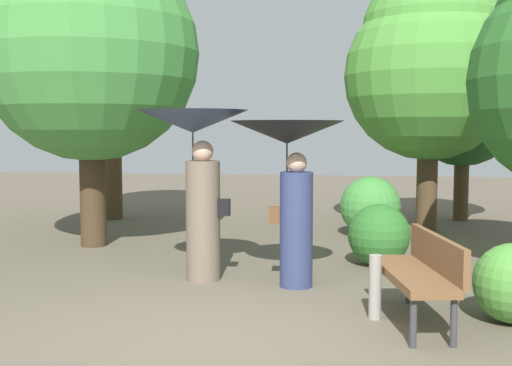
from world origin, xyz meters
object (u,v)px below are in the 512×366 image
object	(u,v)px
tree_near_left	(89,35)
path_marker_post	(375,287)
tree_mid_left	(109,45)
tree_far_back	(463,102)
person_right	(290,162)
person_left	(196,155)
park_bench	(420,269)
tree_near_right	(430,62)

from	to	relation	value
tree_near_left	path_marker_post	xyz separation A→B (m)	(4.20, -3.26, -2.93)
tree_mid_left	tree_far_back	distance (m)	7.12
person_right	tree_near_left	distance (m)	4.29
person_left	tree_mid_left	size ratio (longest dim) A/B	0.38
park_bench	tree_near_left	xyz separation A→B (m)	(-4.61, 3.33, 2.73)
person_right	path_marker_post	xyz separation A→B (m)	(0.93, -1.15, -1.13)
tree_mid_left	tree_near_right	bearing A→B (deg)	-4.98
tree_mid_left	path_marker_post	world-z (taller)	tree_mid_left
person_left	park_bench	size ratio (longest dim) A/B	1.30
tree_near_left	path_marker_post	world-z (taller)	tree_near_left
tree_near_left	tree_far_back	size ratio (longest dim) A/B	1.41
person_left	tree_far_back	distance (m)	6.99
tree_near_right	tree_far_back	size ratio (longest dim) A/B	1.30
tree_near_left	path_marker_post	bearing A→B (deg)	-37.76
person_left	tree_near_right	size ratio (longest dim) A/B	0.43
tree_near_right	tree_mid_left	xyz separation A→B (m)	(-6.15, 0.54, 0.50)
park_bench	tree_near_right	distance (m)	6.25
tree_mid_left	path_marker_post	distance (m)	8.57
path_marker_post	tree_far_back	bearing A→B (deg)	74.48
path_marker_post	person_right	bearing A→B (deg)	129.01
park_bench	person_left	bearing A→B (deg)	-130.13
park_bench	tree_mid_left	bearing A→B (deg)	-149.64
park_bench	path_marker_post	bearing A→B (deg)	-110.88
tree_near_right	path_marker_post	size ratio (longest dim) A/B	7.60
person_right	park_bench	size ratio (longest dim) A/B	1.22
person_right	tree_near_right	bearing A→B (deg)	-17.47
tree_near_right	tree_mid_left	size ratio (longest dim) A/B	0.89
tree_far_back	path_marker_post	size ratio (longest dim) A/B	5.86
person_left	tree_near_left	world-z (taller)	tree_near_left
person_left	path_marker_post	distance (m)	2.73
tree_near_left	tree_far_back	xyz separation A→B (m)	(6.14, 3.72, -0.89)
person_right	tree_near_left	size ratio (longest dim) A/B	0.37
person_left	park_bench	bearing A→B (deg)	-112.14
person_right	tree_far_back	size ratio (longest dim) A/B	0.53
person_right	tree_far_back	xyz separation A→B (m)	(2.87, 5.83, 0.91)
path_marker_post	tree_near_right	bearing A→B (deg)	78.77
person_right	tree_mid_left	distance (m)	6.79
tree_near_left	person_left	bearing A→B (deg)	-42.23
tree_far_back	path_marker_post	world-z (taller)	tree_far_back
person_left	tree_near_right	world-z (taller)	tree_near_right
person_left	path_marker_post	bearing A→B (deg)	-115.33
park_bench	tree_mid_left	distance (m)	8.79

